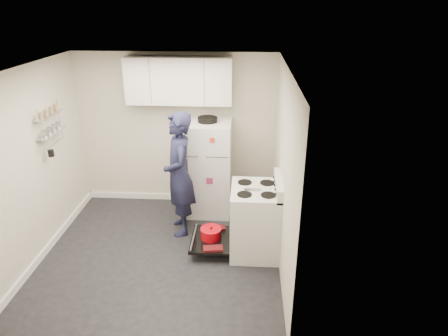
# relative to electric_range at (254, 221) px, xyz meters

# --- Properties ---
(room) EXTENTS (3.21, 3.21, 2.51)m
(room) POSITION_rel_electric_range_xyz_m (-1.29, -0.12, 0.74)
(room) COLOR black
(room) RESTS_ON ground
(electric_range) EXTENTS (0.66, 0.76, 1.10)m
(electric_range) POSITION_rel_electric_range_xyz_m (0.00, 0.00, 0.00)
(electric_range) COLOR silver
(electric_range) RESTS_ON ground
(open_oven_door) EXTENTS (0.55, 0.70, 0.23)m
(open_oven_door) POSITION_rel_electric_range_xyz_m (-0.59, 0.01, -0.28)
(open_oven_door) COLOR black
(open_oven_door) RESTS_ON ground
(refrigerator) EXTENTS (0.72, 0.74, 1.59)m
(refrigerator) POSITION_rel_electric_range_xyz_m (-0.72, 1.10, 0.30)
(refrigerator) COLOR white
(refrigerator) RESTS_ON ground
(upper_cabinets) EXTENTS (1.60, 0.33, 0.70)m
(upper_cabinets) POSITION_rel_electric_range_xyz_m (-1.16, 1.28, 1.63)
(upper_cabinets) COLOR silver
(upper_cabinets) RESTS_ON room
(wall_shelf_rack) EXTENTS (0.14, 0.60, 0.61)m
(wall_shelf_rack) POSITION_rel_electric_range_xyz_m (-2.78, 0.34, 1.21)
(wall_shelf_rack) COLOR #B2B2B7
(wall_shelf_rack) RESTS_ON room
(person) EXTENTS (0.60, 0.76, 1.83)m
(person) POSITION_rel_electric_range_xyz_m (-1.08, 0.46, 0.45)
(person) COLOR #191B38
(person) RESTS_ON ground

